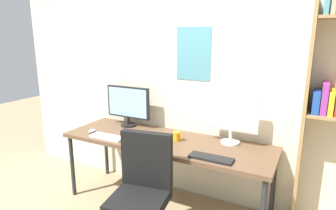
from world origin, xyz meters
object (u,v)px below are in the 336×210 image
computer_mouse (92,131)px  keyboard_left (107,137)px  desk (166,145)px  monitor_left (128,104)px  office_chair (141,204)px  coffee_mug (177,136)px  monitor_right (231,117)px  keyboard_right (211,158)px

computer_mouse → keyboard_left: bearing=-13.5°
desk → monitor_left: 0.71m
office_chair → keyboard_left: (-0.67, 0.40, 0.35)m
computer_mouse → coffee_mug: 0.95m
monitor_right → keyboard_right: 0.51m
coffee_mug → desk: bearing=-162.6°
desk → keyboard_right: 0.61m
monitor_right → coffee_mug: monitor_right is taller
desk → keyboard_left: bearing=-157.7°
keyboard_left → keyboard_right: (1.12, 0.00, 0.00)m
desk → monitor_left: size_ratio=3.88×
desk → office_chair: (0.11, -0.63, -0.29)m
keyboard_right → computer_mouse: bearing=177.4°
monitor_right → computer_mouse: (-1.42, -0.38, -0.25)m
desk → computer_mouse: computer_mouse is taller
keyboard_right → computer_mouse: size_ratio=3.94×
desk → monitor_left: bearing=160.5°
desk → monitor_right: monitor_right is taller
desk → coffee_mug: size_ratio=20.24×
monitor_left → coffee_mug: (0.71, -0.18, -0.21)m
office_chair → monitor_right: monitor_right is taller
office_chair → monitor_left: (-0.71, 0.85, 0.59)m
keyboard_left → desk: bearing=22.3°
monitor_right → keyboard_right: size_ratio=1.35×
office_chair → keyboard_right: size_ratio=2.62×
desk → computer_mouse: 0.84m
desk → keyboard_right: keyboard_right is taller
office_chair → computer_mouse: office_chair is taller
coffee_mug → keyboard_right: bearing=-30.3°
office_chair → computer_mouse: 1.10m
office_chair → computer_mouse: (-0.93, 0.47, 0.35)m
monitor_right → keyboard_left: size_ratio=1.39×
office_chair → keyboard_right: bearing=41.9°
keyboard_left → keyboard_right: 1.12m
computer_mouse → keyboard_right: bearing=-2.6°
office_chair → monitor_right: 1.15m
desk → office_chair: office_chair is taller
monitor_left → monitor_right: 1.20m
office_chair → coffee_mug: size_ratio=9.34×
desk → coffee_mug: bearing=17.4°
office_chair → monitor_left: size_ratio=1.79×
coffee_mug → office_chair: bearing=-89.9°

